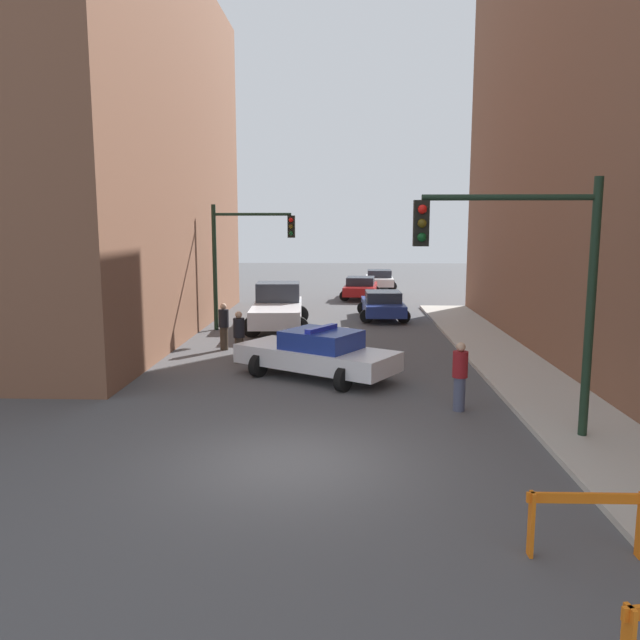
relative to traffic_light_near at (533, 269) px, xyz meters
The scene contains 14 objects.
ground_plane 6.07m from the traffic_light_near, 163.22° to the right, with size 120.00×120.00×0.00m, color #4C4C4F.
sidewalk_right 4.03m from the traffic_light_near, 44.11° to the right, with size 2.40×44.00×0.12m.
building_corner_left 21.27m from the traffic_light_near, 143.07° to the left, with size 14.00×20.00×14.65m.
traffic_light_near is the anchor object (origin of this frame).
traffic_light_far 15.45m from the traffic_light_near, 121.33° to the left, with size 3.44×0.35×5.20m.
police_car 7.34m from the traffic_light_near, 131.64° to the left, with size 4.97×4.05×1.52m.
white_truck 15.27m from the traffic_light_near, 115.90° to the left, with size 2.85×5.51×1.90m.
parked_car_near 16.89m from the traffic_light_near, 96.70° to the left, with size 2.35×4.34×1.31m.
parked_car_mid 24.81m from the traffic_light_near, 96.49° to the left, with size 2.52×4.44×1.31m.
parked_car_far 30.40m from the traffic_light_near, 92.60° to the left, with size 2.34×4.34×1.31m.
pedestrian_crossing 10.31m from the traffic_light_near, 135.46° to the left, with size 0.51×0.51×1.66m.
pedestrian_corner 12.31m from the traffic_light_near, 131.59° to the left, with size 0.44×0.44×1.66m.
pedestrian_sidewalk 3.48m from the traffic_light_near, 116.44° to the left, with size 0.51×0.51×1.66m.
barrier_mid 5.47m from the traffic_light_near, 96.29° to the right, with size 1.60×0.18×0.90m.
Camera 1 is at (1.00, -11.07, 4.41)m, focal length 35.00 mm.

